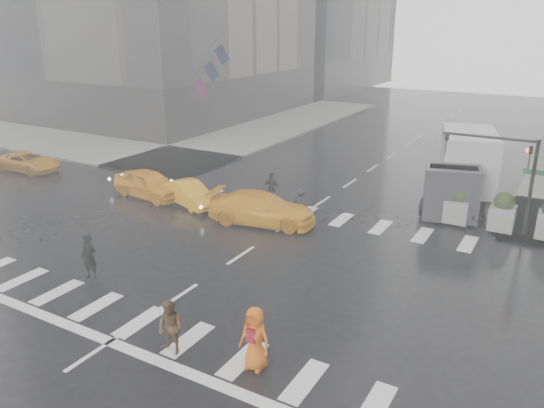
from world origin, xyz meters
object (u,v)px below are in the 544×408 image
Objects in this scene: pedestrian_orange at (255,338)px; taxi_mid at (189,194)px; pedestrian_brown at (170,328)px; traffic_signal_pole at (509,166)px; taxi_front at (149,184)px; box_truck at (463,168)px.

pedestrian_orange reaches higher than taxi_mid.
pedestrian_orange is (2.52, 0.62, 0.11)m from pedestrian_brown.
traffic_signal_pole is 18.25m from taxi_front.
pedestrian_orange is at bearing 17.06° from pedestrian_brown.
pedestrian_orange reaches higher than pedestrian_brown.
pedestrian_orange is 17.60m from box_truck.
taxi_front is (-17.63, -4.04, -2.45)m from traffic_signal_pole.
traffic_signal_pole is at bearing 73.16° from pedestrian_orange.
traffic_signal_pole is 15.02m from pedestrian_orange.
taxi_mid is at bearing 129.28° from pedestrian_brown.
box_truck reaches higher than taxi_mid.
box_truck reaches higher than pedestrian_orange.
taxi_front is 1.17× the size of taxi_mid.
pedestrian_brown is at bearing -128.57° from taxi_front.
box_truck is (4.53, 18.08, 1.16)m from pedestrian_brown.
pedestrian_brown is 0.44× the size of taxi_mid.
taxi_mid is 14.46m from box_truck.
pedestrian_orange reaches higher than taxi_front.
pedestrian_brown is 0.89× the size of pedestrian_orange.
box_truck is (-2.48, 3.31, -1.21)m from traffic_signal_pole.
pedestrian_brown is at bearing -118.74° from box_truck.
traffic_signal_pole reaches higher than box_truck.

